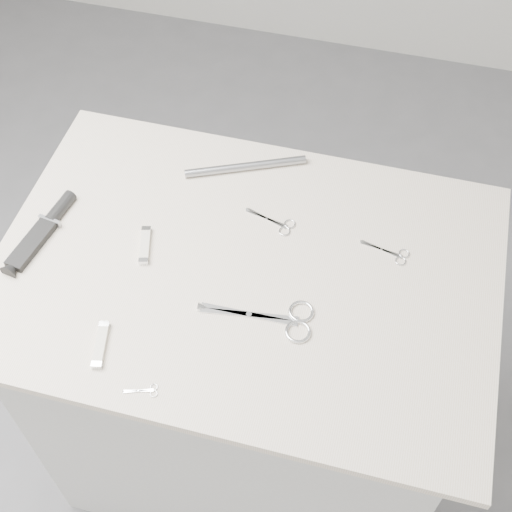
% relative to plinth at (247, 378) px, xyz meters
% --- Properties ---
extents(ground, '(4.00, 4.00, 0.01)m').
position_rel_plinth_xyz_m(ground, '(0.00, 0.00, -0.46)').
color(ground, slate).
rests_on(ground, ground).
extents(plinth, '(0.90, 0.60, 0.90)m').
position_rel_plinth_xyz_m(plinth, '(0.00, 0.00, 0.00)').
color(plinth, silver).
rests_on(plinth, ground).
extents(display_board, '(1.00, 0.70, 0.02)m').
position_rel_plinth_xyz_m(display_board, '(0.00, 0.00, 0.46)').
color(display_board, beige).
rests_on(display_board, plinth).
extents(large_shears, '(0.22, 0.09, 0.01)m').
position_rel_plinth_xyz_m(large_shears, '(0.10, -0.10, 0.47)').
color(large_shears, silver).
rests_on(large_shears, display_board).
extents(embroidery_scissors_a, '(0.10, 0.05, 0.00)m').
position_rel_plinth_xyz_m(embroidery_scissors_a, '(0.28, 0.11, 0.47)').
color(embroidery_scissors_a, silver).
rests_on(embroidery_scissors_a, display_board).
extents(embroidery_scissors_b, '(0.11, 0.06, 0.00)m').
position_rel_plinth_xyz_m(embroidery_scissors_b, '(0.04, 0.13, 0.47)').
color(embroidery_scissors_b, silver).
rests_on(embroidery_scissors_b, display_board).
extents(tiny_scissors, '(0.06, 0.03, 0.00)m').
position_rel_plinth_xyz_m(tiny_scissors, '(-0.10, -0.30, 0.47)').
color(tiny_scissors, silver).
rests_on(tiny_scissors, display_board).
extents(sheathed_knife, '(0.07, 0.21, 0.03)m').
position_rel_plinth_xyz_m(sheathed_knife, '(-0.42, -0.01, 0.48)').
color(sheathed_knife, black).
rests_on(sheathed_knife, display_board).
extents(pocket_knife_a, '(0.04, 0.09, 0.01)m').
position_rel_plinth_xyz_m(pocket_knife_a, '(-0.21, 0.00, 0.48)').
color(pocket_knife_a, beige).
rests_on(pocket_knife_a, display_board).
extents(pocket_knife_b, '(0.04, 0.10, 0.01)m').
position_rel_plinth_xyz_m(pocket_knife_b, '(-0.21, -0.24, 0.48)').
color(pocket_knife_b, beige).
rests_on(pocket_knife_b, display_board).
extents(metal_rail, '(0.25, 0.13, 0.02)m').
position_rel_plinth_xyz_m(metal_rail, '(-0.07, 0.26, 0.48)').
color(metal_rail, gray).
rests_on(metal_rail, display_board).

